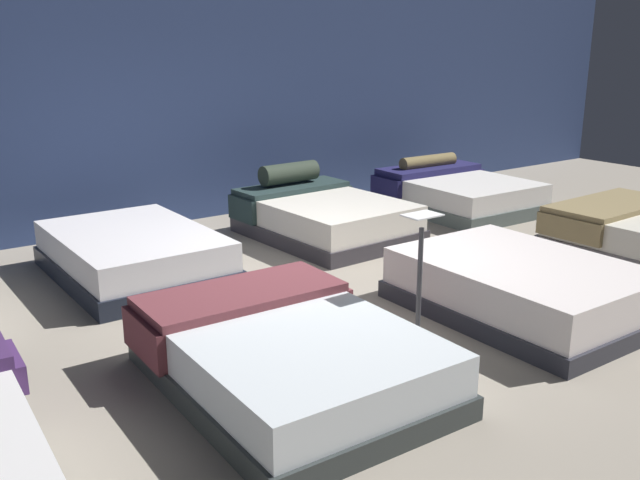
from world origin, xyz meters
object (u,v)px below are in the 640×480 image
bed_2 (521,287)px  bed_5 (134,254)px  bed_6 (323,216)px  price_sign (419,295)px  bed_1 (287,354)px  bed_7 (457,193)px

bed_2 → bed_5: (-2.39, 2.96, -0.00)m
bed_2 → bed_5: size_ratio=1.00×
bed_6 → price_sign: 3.22m
bed_6 → price_sign: bearing=-115.0°
bed_1 → bed_5: bearing=91.1°
bed_7 → price_sign: (-3.62, -3.02, 0.16)m
bed_2 → bed_5: bearing=129.4°
bed_2 → price_sign: 1.21m
bed_2 → bed_7: (2.43, 3.07, 0.01)m
bed_1 → bed_6: bearing=51.6°
bed_6 → bed_2: bearing=-93.2°
bed_7 → price_sign: price_sign is taller
bed_2 → bed_6: size_ratio=1.01×
bed_6 → bed_7: 2.38m
bed_1 → bed_6: (2.46, 2.94, 0.03)m
bed_5 → bed_7: 4.83m
bed_5 → price_sign: size_ratio=1.98×
bed_1 → bed_7: 5.69m
bed_5 → price_sign: 3.15m
bed_1 → price_sign: 1.23m
bed_5 → bed_6: (2.44, 0.07, 0.03)m
bed_1 → bed_7: bed_7 is taller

